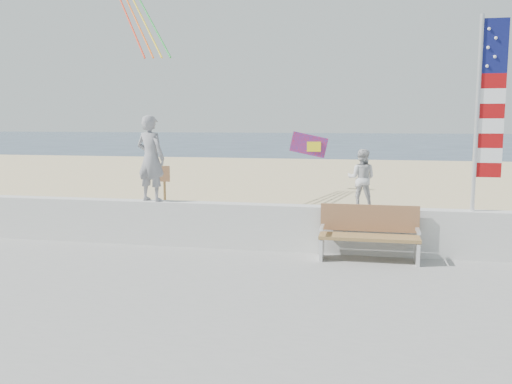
% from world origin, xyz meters
% --- Properties ---
extents(ground, '(220.00, 220.00, 0.00)m').
position_xyz_m(ground, '(0.00, 0.00, 0.00)').
color(ground, '#293D53').
rests_on(ground, ground).
extents(sand, '(90.00, 40.00, 0.08)m').
position_xyz_m(sand, '(0.00, 9.00, 0.04)').
color(sand, '#D0BB8A').
rests_on(sand, ground).
extents(seawall, '(30.00, 0.35, 0.90)m').
position_xyz_m(seawall, '(0.00, 2.00, 0.63)').
color(seawall, silver).
rests_on(seawall, boardwalk).
extents(adult, '(0.73, 0.58, 1.76)m').
position_xyz_m(adult, '(-2.04, 2.00, 1.96)').
color(adult, gray).
rests_on(adult, seawall).
extents(child, '(0.60, 0.49, 1.11)m').
position_xyz_m(child, '(2.20, 2.00, 1.64)').
color(child, silver).
rests_on(child, seawall).
extents(bench, '(1.80, 0.57, 1.00)m').
position_xyz_m(bench, '(2.37, 1.55, 0.69)').
color(bench, olive).
rests_on(bench, boardwalk).
extents(flag, '(0.50, 0.08, 3.50)m').
position_xyz_m(flag, '(4.34, 2.00, 2.99)').
color(flag, silver).
rests_on(flag, seawall).
extents(parafoil_kite, '(1.05, 0.37, 0.71)m').
position_xyz_m(parafoil_kite, '(0.79, 6.09, 2.08)').
color(parafoil_kite, red).
rests_on(parafoil_kite, ground).
extents(sign, '(0.32, 0.07, 1.46)m').
position_xyz_m(sign, '(-2.95, 5.08, 0.94)').
color(sign, olive).
rests_on(sign, sand).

